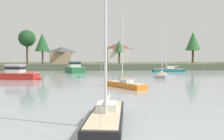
# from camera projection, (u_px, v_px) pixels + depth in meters

# --- Properties ---
(far_shore_bank) EXTENTS (190.68, 46.22, 1.94)m
(far_shore_bank) POSITION_uv_depth(u_px,v_px,m) (96.00, 65.00, 96.00)
(far_shore_bank) COLOR #4C563D
(far_shore_bank) RESTS_ON ground
(sailboat_black) EXTENTS (2.77, 7.47, 11.08)m
(sailboat_black) POSITION_uv_depth(u_px,v_px,m) (107.00, 121.00, 13.53)
(sailboat_black) COLOR black
(sailboat_black) RESTS_ON ground
(sailboat_grey) EXTENTS (4.22, 6.87, 9.88)m
(sailboat_grey) POSITION_uv_depth(u_px,v_px,m) (162.00, 76.00, 47.56)
(sailboat_grey) COLOR gray
(sailboat_grey) RESTS_ON ground
(sailboat_teal) EXTENTS (8.87, 2.68, 13.15)m
(sailboat_teal) POSITION_uv_depth(u_px,v_px,m) (169.00, 71.00, 67.12)
(sailboat_teal) COLOR #196B70
(sailboat_teal) RESTS_ON ground
(sailboat_orange) EXTENTS (4.77, 6.68, 10.06)m
(sailboat_orange) POSITION_uv_depth(u_px,v_px,m) (125.00, 86.00, 31.07)
(sailboat_orange) COLOR orange
(sailboat_orange) RESTS_ON ground
(cruiser_green) EXTENTS (6.05, 10.98, 6.12)m
(cruiser_green) POSITION_uv_depth(u_px,v_px,m) (74.00, 70.00, 64.99)
(cruiser_green) COLOR #236B3D
(cruiser_green) RESTS_ON ground
(cruiser_red) EXTENTS (9.55, 4.42, 5.04)m
(cruiser_red) POSITION_uv_depth(u_px,v_px,m) (19.00, 76.00, 42.95)
(cruiser_red) COLOR #B2231E
(cruiser_red) RESTS_ON ground
(mooring_buoy_orange) EXTENTS (0.47, 0.47, 0.52)m
(mooring_buoy_orange) POSITION_uv_depth(u_px,v_px,m) (124.00, 76.00, 49.60)
(mooring_buoy_orange) COLOR orange
(mooring_buoy_orange) RESTS_ON ground
(mooring_buoy_green) EXTENTS (0.52, 0.52, 0.57)m
(mooring_buoy_green) POSITION_uv_depth(u_px,v_px,m) (79.00, 77.00, 47.29)
(mooring_buoy_green) COLOR #1E8C47
(mooring_buoy_green) RESTS_ON ground
(shore_tree_far_right) EXTENTS (3.41, 3.41, 8.00)m
(shore_tree_far_right) POSITION_uv_depth(u_px,v_px,m) (119.00, 47.00, 82.55)
(shore_tree_far_right) COLOR brown
(shore_tree_far_right) RESTS_ON far_shore_bank
(shore_tree_left) EXTENTS (5.57, 5.57, 11.30)m
(shore_tree_left) POSITION_uv_depth(u_px,v_px,m) (27.00, 39.00, 81.54)
(shore_tree_left) COLOR brown
(shore_tree_left) RESTS_ON far_shore_bank
(shore_tree_inland_a) EXTENTS (6.05, 6.05, 12.43)m
(shore_tree_inland_a) POSITION_uv_depth(u_px,v_px,m) (193.00, 41.00, 97.19)
(shore_tree_inland_a) COLOR brown
(shore_tree_inland_a) RESTS_ON far_shore_bank
(shore_tree_inland_b) EXTENTS (4.61, 4.61, 9.66)m
(shore_tree_inland_b) POSITION_uv_depth(u_px,v_px,m) (42.00, 42.00, 75.86)
(shore_tree_inland_b) COLOR brown
(shore_tree_inland_b) RESTS_ON far_shore_bank
(cottage_hillside) EXTENTS (9.61, 7.15, 8.35)m
(cottage_hillside) POSITION_uv_depth(u_px,v_px,m) (118.00, 52.00, 104.72)
(cottage_hillside) COLOR silver
(cottage_hillside) RESTS_ON far_shore_bank
(cottage_near_water) EXTENTS (8.14, 9.72, 6.11)m
(cottage_near_water) POSITION_uv_depth(u_px,v_px,m) (62.00, 55.00, 91.37)
(cottage_near_water) COLOR tan
(cottage_near_water) RESTS_ON far_shore_bank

